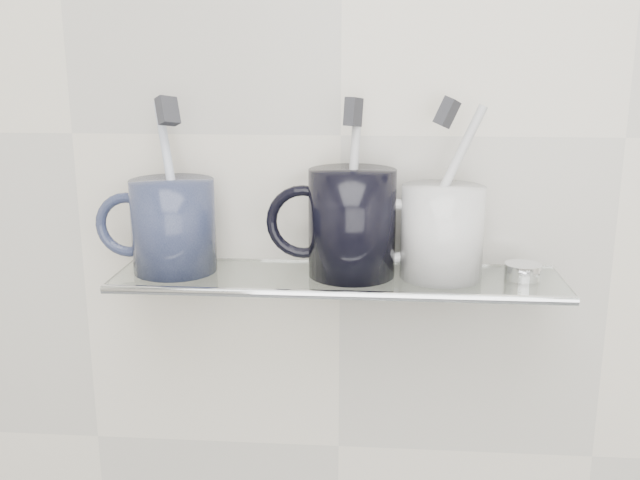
# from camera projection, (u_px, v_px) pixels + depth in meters

# --- Properties ---
(wall_back) EXTENTS (2.50, 0.00, 2.50)m
(wall_back) POSITION_uv_depth(u_px,v_px,m) (341.00, 135.00, 0.82)
(wall_back) COLOR beige
(wall_back) RESTS_ON ground
(shelf_glass) EXTENTS (0.50, 0.12, 0.01)m
(shelf_glass) POSITION_uv_depth(u_px,v_px,m) (337.00, 279.00, 0.80)
(shelf_glass) COLOR silver
(shelf_glass) RESTS_ON wall_back
(shelf_rail) EXTENTS (0.50, 0.01, 0.01)m
(shelf_rail) POSITION_uv_depth(u_px,v_px,m) (334.00, 295.00, 0.75)
(shelf_rail) COLOR silver
(shelf_rail) RESTS_ON shelf_glass
(bracket_left) EXTENTS (0.02, 0.03, 0.02)m
(bracket_left) POSITION_uv_depth(u_px,v_px,m) (166.00, 272.00, 0.86)
(bracket_left) COLOR silver
(bracket_left) RESTS_ON wall_back
(bracket_right) EXTENTS (0.02, 0.03, 0.02)m
(bracket_right) POSITION_uv_depth(u_px,v_px,m) (518.00, 280.00, 0.83)
(bracket_right) COLOR silver
(bracket_right) RESTS_ON wall_back
(mug_left) EXTENTS (0.12, 0.12, 0.11)m
(mug_left) POSITION_uv_depth(u_px,v_px,m) (174.00, 226.00, 0.80)
(mug_left) COLOR #1B1E3A
(mug_left) RESTS_ON shelf_glass
(mug_left_handle) EXTENTS (0.08, 0.01, 0.08)m
(mug_left_handle) POSITION_uv_depth(u_px,v_px,m) (128.00, 225.00, 0.81)
(mug_left_handle) COLOR #1B1E3A
(mug_left_handle) RESTS_ON mug_left
(toothbrush_left) EXTENTS (0.05, 0.08, 0.18)m
(toothbrush_left) POSITION_uv_depth(u_px,v_px,m) (171.00, 184.00, 0.79)
(toothbrush_left) COLOR silver
(toothbrush_left) RESTS_ON mug_left
(bristles_left) EXTENTS (0.03, 0.03, 0.04)m
(bristles_left) POSITION_uv_depth(u_px,v_px,m) (168.00, 111.00, 0.77)
(bristles_left) COLOR #2C2D32
(bristles_left) RESTS_ON toothbrush_left
(mug_center) EXTENTS (0.11, 0.11, 0.12)m
(mug_center) POSITION_uv_depth(u_px,v_px,m) (352.00, 223.00, 0.79)
(mug_center) COLOR black
(mug_center) RESTS_ON shelf_glass
(mug_center_handle) EXTENTS (0.08, 0.01, 0.08)m
(mug_center_handle) POSITION_uv_depth(u_px,v_px,m) (303.00, 222.00, 0.79)
(mug_center_handle) COLOR black
(mug_center_handle) RESTS_ON mug_center
(toothbrush_center) EXTENTS (0.02, 0.03, 0.19)m
(toothbrush_center) POSITION_uv_depth(u_px,v_px,m) (352.00, 186.00, 0.78)
(toothbrush_center) COLOR silver
(toothbrush_center) RESTS_ON mug_center
(bristles_center) EXTENTS (0.02, 0.03, 0.03)m
(bristles_center) POSITION_uv_depth(u_px,v_px,m) (353.00, 112.00, 0.76)
(bristles_center) COLOR #2C2D32
(bristles_center) RESTS_ON toothbrush_center
(mug_right) EXTENTS (0.10, 0.10, 0.10)m
(mug_right) POSITION_uv_depth(u_px,v_px,m) (442.00, 232.00, 0.78)
(mug_right) COLOR silver
(mug_right) RESTS_ON shelf_glass
(mug_right_handle) EXTENTS (0.07, 0.01, 0.07)m
(mug_right_handle) POSITION_uv_depth(u_px,v_px,m) (395.00, 231.00, 0.79)
(mug_right_handle) COLOR silver
(mug_right_handle) RESTS_ON mug_right
(toothbrush_right) EXTENTS (0.09, 0.02, 0.18)m
(toothbrush_right) POSITION_uv_depth(u_px,v_px,m) (444.00, 187.00, 0.77)
(toothbrush_right) COLOR silver
(toothbrush_right) RESTS_ON mug_right
(bristles_right) EXTENTS (0.03, 0.03, 0.04)m
(bristles_right) POSITION_uv_depth(u_px,v_px,m) (447.00, 112.00, 0.75)
(bristles_right) COLOR #2C2D32
(bristles_right) RESTS_ON toothbrush_right
(chrome_cap) EXTENTS (0.04, 0.04, 0.02)m
(chrome_cap) POSITION_uv_depth(u_px,v_px,m) (522.00, 271.00, 0.79)
(chrome_cap) COLOR silver
(chrome_cap) RESTS_ON shelf_glass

